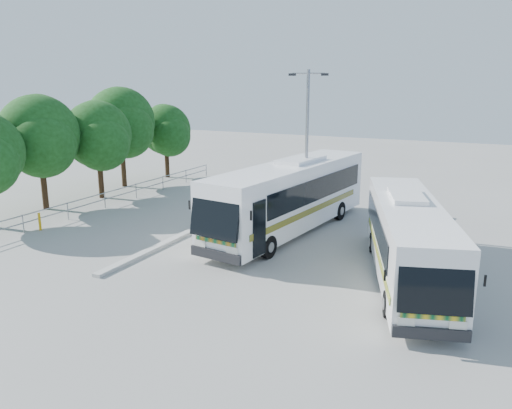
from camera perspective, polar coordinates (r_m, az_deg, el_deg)
The scene contains 11 objects.
ground at distance 24.34m, azimuth -4.07°, elevation -4.47°, with size 100.00×100.00×0.00m, color gray.
kerb_divider at distance 27.09m, azimuth -6.18°, elevation -2.45°, with size 0.40×16.00×0.15m, color #B2B2AD.
railing at distance 33.02m, azimuth -15.75°, elevation 1.25°, with size 0.06×22.00×1.00m.
tree_far_b at distance 32.64m, azimuth -23.48°, elevation 7.31°, with size 5.33×5.03×6.96m.
tree_far_c at distance 34.71m, azimuth -17.57°, elevation 7.61°, with size 4.97×4.69×6.49m.
tree_far_d at distance 38.19m, azimuth -15.12°, elevation 9.12°, with size 5.62×5.30×7.33m.
tree_far_e at distance 41.35m, azimuth -10.21°, elevation 8.40°, with size 4.54×4.28×5.92m.
coach_main at distance 25.73m, azimuth 3.94°, elevation 1.05°, with size 4.20×13.05×3.56m.
coach_adjacent at distance 20.38m, azimuth 16.93°, elevation -3.71°, with size 5.40×11.25×3.08m.
lamppost at distance 26.26m, azimuth 5.83°, elevation 7.03°, with size 2.01×0.60×8.25m.
bollard at distance 28.66m, azimuth -23.49°, elevation -1.80°, with size 0.13×0.13×0.95m, color #E4A40D.
Camera 1 is at (11.65, -19.97, 7.60)m, focal length 35.00 mm.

